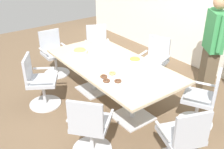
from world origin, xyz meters
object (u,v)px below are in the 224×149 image
object	(u,v)px
office_chair_1	(202,102)
snack_bowl_chips_yellow	(135,60)
office_chair_4	(54,55)
office_chair_2	(154,64)
office_chair_0	(182,141)
person_standing_0	(213,45)
snack_bowl_cookies	(80,51)
napkin_pile	(133,89)
plate_stack	(98,42)
office_chair_6	(90,129)
office_chair_3	(98,49)
office_chair_5	(39,84)
donut_platter	(112,78)
conference_table	(112,70)

from	to	relation	value
office_chair_1	snack_bowl_chips_yellow	bearing A→B (deg)	82.18
office_chair_4	office_chair_2	bearing A→B (deg)	133.10
office_chair_0	person_standing_0	distance (m)	2.08
snack_bowl_cookies	napkin_pile	size ratio (longest dim) A/B	1.50
snack_bowl_chips_yellow	plate_stack	size ratio (longest dim) A/B	0.89
office_chair_6	office_chair_3	bearing A→B (deg)	103.55
office_chair_0	office_chair_1	world-z (taller)	same
napkin_pile	office_chair_6	bearing A→B (deg)	-93.05
office_chair_6	office_chair_2	bearing A→B (deg)	73.45
office_chair_3	snack_bowl_chips_yellow	xyz separation A→B (m)	(1.57, -0.31, 0.39)
office_chair_6	napkin_pile	world-z (taller)	office_chair_6
office_chair_4	office_chair_5	world-z (taller)	same
office_chair_4	snack_bowl_chips_yellow	distance (m)	1.97
office_chair_0	office_chair_3	distance (m)	3.17
office_chair_4	napkin_pile	xyz separation A→B (m)	(2.50, -0.01, 0.37)
office_chair_2	office_chair_5	size ratio (longest dim) A/B	1.00
office_chair_0	donut_platter	xyz separation A→B (m)	(-1.24, -0.11, 0.36)
office_chair_3	person_standing_0	bearing A→B (deg)	140.77
conference_table	office_chair_5	xyz separation A→B (m)	(-0.68, -1.01, -0.22)
conference_table	office_chair_1	xyz separation A→B (m)	(1.29, 0.72, -0.22)
office_chair_1	plate_stack	distance (m)	2.27
snack_bowl_chips_yellow	napkin_pile	bearing A→B (deg)	-42.93
office_chair_3	plate_stack	xyz separation A→B (m)	(0.46, -0.29, 0.36)
office_chair_5	plate_stack	distance (m)	1.43
snack_bowl_chips_yellow	napkin_pile	size ratio (longest dim) A/B	1.20
office_chair_4	office_chair_6	bearing A→B (deg)	75.89
office_chair_0	snack_bowl_chips_yellow	size ratio (longest dim) A/B	4.47
office_chair_3	snack_bowl_chips_yellow	distance (m)	1.65
office_chair_6	napkin_pile	distance (m)	0.77
donut_platter	office_chair_0	bearing A→B (deg)	4.99
conference_table	office_chair_0	size ratio (longest dim) A/B	2.64
office_chair_2	snack_bowl_chips_yellow	bearing A→B (deg)	92.06
office_chair_5	office_chair_0	bearing A→B (deg)	50.96
office_chair_3	plate_stack	distance (m)	0.65
office_chair_5	napkin_pile	distance (m)	1.73
office_chair_6	snack_bowl_chips_yellow	size ratio (longest dim) A/B	4.47
office_chair_1	person_standing_0	distance (m)	1.15
office_chair_0	conference_table	bearing A→B (deg)	103.71
office_chair_4	conference_table	bearing A→B (deg)	101.09
conference_table	office_chair_1	world-z (taller)	office_chair_1
office_chair_0	plate_stack	size ratio (longest dim) A/B	3.98
conference_table	office_chair_0	world-z (taller)	office_chair_0
office_chair_1	office_chair_4	xyz separation A→B (m)	(-2.93, -1.00, 0.00)
office_chair_0	napkin_pile	distance (m)	0.91
office_chair_5	plate_stack	size ratio (longest dim) A/B	3.98
conference_table	office_chair_3	world-z (taller)	office_chair_3
office_chair_4	office_chair_5	bearing A→B (deg)	54.35
office_chair_6	person_standing_0	size ratio (longest dim) A/B	0.51
conference_table	office_chair_4	size ratio (longest dim) A/B	2.64
office_chair_2	office_chair_4	size ratio (longest dim) A/B	1.00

